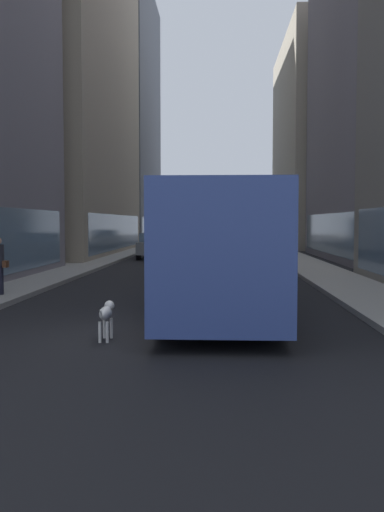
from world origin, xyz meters
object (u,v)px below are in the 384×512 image
at_px(car_grey_wagon, 156,245).
at_px(box_truck, 241,231).
at_px(dalmatian_dog, 106,313).
at_px(transit_bus, 220,241).
at_px(car_black_suv, 255,255).
at_px(car_white_van, 174,238).

bearing_deg(car_grey_wagon, box_truck, 46.29).
distance_m(car_grey_wagon, dalmatian_dog, 24.67).
distance_m(transit_bus, car_grey_wagon, 20.62).
height_order(car_black_suv, dalmatian_dog, car_black_suv).
distance_m(transit_bus, dalmatian_dog, 5.08).
relative_size(transit_bus, car_grey_wagon, 2.55).
bearing_deg(transit_bus, car_white_van, 96.47).
bearing_deg(dalmatian_dog, box_truck, 82.89).
bearing_deg(car_black_suv, car_white_van, 102.65).
distance_m(car_black_suv, box_truck, 15.75).
height_order(box_truck, dalmatian_dog, box_truck).
xyz_separation_m(car_black_suv, dalmatian_dog, (-3.80, -14.73, -0.31)).
relative_size(car_grey_wagon, box_truck, 0.60).
height_order(car_grey_wagon, box_truck, box_truck).
height_order(transit_bus, car_white_van, transit_bus).
xyz_separation_m(transit_bus, car_black_suv, (1.60, 10.33, -0.96)).
bearing_deg(dalmatian_dog, car_white_van, 92.60).
relative_size(car_grey_wagon, car_white_van, 0.96).
xyz_separation_m(car_grey_wagon, car_black_suv, (5.60, -9.87, -0.00)).
bearing_deg(car_white_van, dalmatian_dog, -87.40).
bearing_deg(transit_bus, car_grey_wagon, 101.20).
relative_size(transit_bus, car_white_van, 2.44).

